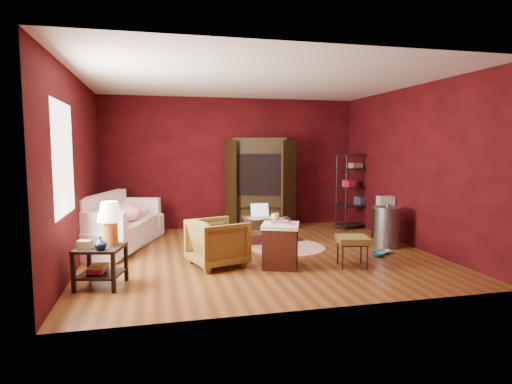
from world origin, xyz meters
TOP-DOWN VIEW (x-y plane):
  - room at (-0.04, -0.01)m, footprint 5.54×5.04m
  - sofa at (-2.27, 0.97)m, footprint 1.36×2.31m
  - armchair at (-0.76, -0.56)m, footprint 0.89×0.92m
  - pet_bowl_steel at (2.02, -0.46)m, footprint 0.22×0.06m
  - pet_bowl_turquoise at (1.82, -0.62)m, footprint 0.22×0.09m
  - vase at (-2.29, -1.35)m, footprint 0.19×0.19m
  - mug at (0.03, -0.87)m, footprint 0.14×0.13m
  - side_table at (-2.26, -1.14)m, footprint 0.65×0.65m
  - sofa_cushions at (-2.27, 0.96)m, footprint 1.34×2.19m
  - hamper at (0.12, -0.85)m, footprint 0.67×0.67m
  - footstool at (1.15, -1.06)m, footprint 0.53×0.53m
  - rug_round at (0.59, 0.30)m, footprint 1.36×1.36m
  - rug_oriental at (0.44, 0.99)m, footprint 1.23×0.91m
  - laptop_desk at (0.18, 0.55)m, footprint 0.60×0.48m
  - tv_armoire at (0.57, 2.20)m, footprint 1.45×1.10m
  - wire_shelving at (2.55, 1.71)m, footprint 0.84×0.51m
  - small_stand at (2.60, 0.54)m, footprint 0.46×0.46m
  - trash_can at (2.30, -0.06)m, footprint 0.51×0.51m

SIDE VIEW (x-z plane):
  - rug_round at x=0.59m, z-range 0.00..0.01m
  - rug_oriental at x=0.44m, z-range 0.01..0.02m
  - pet_bowl_steel at x=2.02m, z-range 0.00..0.21m
  - pet_bowl_turquoise at x=1.82m, z-range 0.00..0.22m
  - hamper at x=0.12m, z-range -0.03..0.70m
  - trash_can at x=2.30m, z-range -0.02..0.75m
  - armchair at x=-0.76m, z-range 0.00..0.76m
  - footstool at x=1.15m, z-range 0.16..0.61m
  - sofa_cushions at x=-2.27m, z-range -0.01..0.85m
  - sofa at x=-2.27m, z-range 0.00..0.87m
  - laptop_desk at x=0.18m, z-range 0.09..0.83m
  - vase at x=-2.29m, z-range 0.51..0.66m
  - small_stand at x=2.60m, z-range 0.20..1.03m
  - side_table at x=-2.26m, z-range 0.11..1.17m
  - mug at x=0.03m, z-range 0.71..0.83m
  - wire_shelving at x=2.55m, z-range 0.08..1.67m
  - tv_armoire at x=0.57m, z-range 0.04..1.98m
  - room at x=-0.04m, z-range -0.02..2.82m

